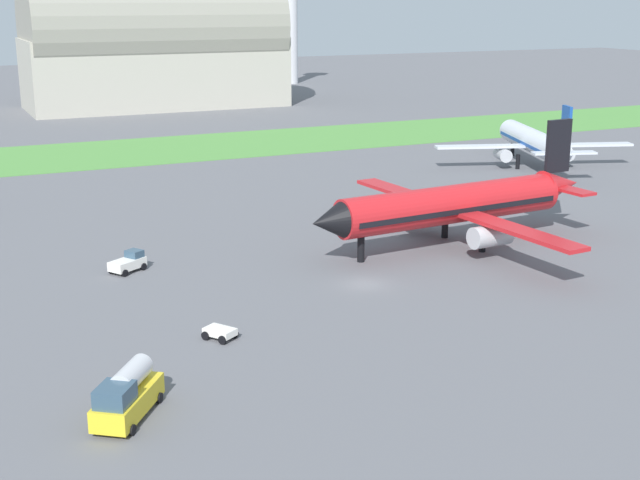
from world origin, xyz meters
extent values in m
plane|color=slate|center=(0.00, 0.00, 0.00)|extent=(600.00, 600.00, 0.00)
cube|color=#549342|center=(0.00, 81.38, 0.04)|extent=(360.00, 28.00, 0.08)
cylinder|color=silver|center=(51.41, 41.07, 4.09)|extent=(11.10, 23.43, 3.60)
cone|color=black|center=(55.69, 53.43, 4.09)|extent=(4.40, 4.24, 3.53)
cone|color=silver|center=(46.92, 28.09, 4.54)|extent=(4.56, 5.39, 3.24)
cube|color=#19479E|center=(51.41, 41.07, 3.82)|extent=(10.74, 22.22, 0.50)
cube|color=silver|center=(43.78, 43.02, 3.46)|extent=(15.59, 7.29, 0.36)
cube|color=silver|center=(58.62, 37.89, 3.46)|extent=(15.59, 7.29, 0.36)
cylinder|color=#B7BABF|center=(46.45, 42.09, 2.17)|extent=(3.15, 4.36, 1.98)
cylinder|color=#B7BABF|center=(55.94, 38.81, 2.17)|extent=(3.15, 4.36, 1.98)
cube|color=#19479E|center=(47.14, 28.70, 8.50)|extent=(1.37, 2.92, 5.23)
cube|color=silver|center=(44.97, 29.45, 4.45)|extent=(4.97, 3.35, 0.29)
cube|color=silver|center=(49.30, 27.96, 4.45)|extent=(4.97, 3.35, 0.29)
cylinder|color=black|center=(54.62, 50.34, 1.14)|extent=(0.65, 0.65, 2.29)
cylinder|color=black|center=(48.20, 40.45, 1.14)|extent=(0.65, 0.65, 2.29)
cylinder|color=black|center=(53.55, 38.60, 1.14)|extent=(0.65, 0.65, 2.29)
cylinder|color=red|center=(14.15, 7.47, 4.66)|extent=(27.08, 6.25, 4.10)
cone|color=black|center=(-0.71, 6.27, 4.66)|extent=(4.04, 4.31, 4.02)
cone|color=red|center=(29.76, 8.73, 5.17)|extent=(5.50, 4.10, 3.69)
cube|color=black|center=(14.15, 7.47, 4.35)|extent=(25.60, 6.21, 0.57)
cube|color=red|center=(15.62, -1.39, 3.94)|extent=(4.04, 18.04, 0.41)
cube|color=red|center=(14.18, 16.45, 3.94)|extent=(4.04, 18.04, 0.41)
cylinder|color=#B7BABF|center=(15.36, 1.82, 2.48)|extent=(4.64, 2.61, 2.26)
cylinder|color=#B7BABF|center=(14.44, 13.24, 2.48)|extent=(4.64, 2.61, 2.26)
cube|color=black|center=(29.02, 8.67, 9.69)|extent=(3.38, 0.76, 5.96)
cube|color=red|center=(29.23, 6.07, 5.07)|extent=(2.65, 5.38, 0.33)
cube|color=red|center=(28.81, 11.27, 5.07)|extent=(2.65, 5.38, 0.33)
cylinder|color=black|center=(3.01, 6.57, 1.30)|extent=(0.74, 0.74, 2.61)
cylinder|color=black|center=(16.27, 4.41, 1.30)|extent=(0.74, 0.74, 2.61)
cylinder|color=black|center=(15.75, 10.83, 1.30)|extent=(0.74, 0.74, 2.61)
cube|color=white|center=(-16.62, -7.29, 0.62)|extent=(2.56, 2.83, 0.55)
cylinder|color=black|center=(-15.54, -7.59, 0.35)|extent=(0.59, 0.72, 0.70)
cylinder|color=black|center=(-16.79, -8.40, 0.35)|extent=(0.59, 0.72, 0.70)
cylinder|color=black|center=(-16.45, -6.18, 0.35)|extent=(0.59, 0.72, 0.70)
cylinder|color=black|center=(-17.71, -6.99, 0.35)|extent=(0.59, 0.72, 0.70)
cube|color=yellow|center=(-26.16, -17.40, 1.05)|extent=(5.77, 6.67, 1.40)
cylinder|color=silver|center=(-25.70, -16.77, 2.52)|extent=(3.35, 3.79, 1.54)
cube|color=#334C60|center=(-27.23, -18.87, 2.35)|extent=(3.01, 3.08, 1.20)
cylinder|color=black|center=(-26.53, -19.95, 0.35)|extent=(0.61, 0.71, 0.70)
cylinder|color=black|center=(-28.47, -18.53, 0.35)|extent=(0.61, 0.71, 0.70)
cylinder|color=black|center=(-23.85, -16.27, 0.35)|extent=(0.61, 0.71, 0.70)
cylinder|color=black|center=(-25.79, -14.86, 0.35)|extent=(0.61, 0.71, 0.70)
cube|color=white|center=(-19.18, 13.15, 0.80)|extent=(4.01, 3.44, 0.90)
cube|color=#334C60|center=(-18.33, 13.68, 1.60)|extent=(1.90, 1.97, 0.70)
cylinder|color=black|center=(-18.59, 14.58, 0.35)|extent=(0.73, 0.58, 0.70)
cylinder|color=black|center=(-17.64, 13.06, 0.35)|extent=(0.73, 0.58, 0.70)
cylinder|color=black|center=(-20.73, 13.24, 0.35)|extent=(0.73, 0.58, 0.70)
cylinder|color=black|center=(-19.77, 11.72, 0.35)|extent=(0.73, 0.58, 0.70)
cube|color=#B2AD9E|center=(18.03, 143.24, 8.28)|extent=(60.45, 25.91, 16.56)
cylinder|color=gray|center=(18.03, 143.24, 19.15)|extent=(59.24, 28.50, 28.50)
cylinder|color=silver|center=(71.43, 185.07, 14.05)|extent=(4.40, 4.40, 28.10)
camera|label=1|loc=(-36.56, -68.76, 25.85)|focal=49.27mm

